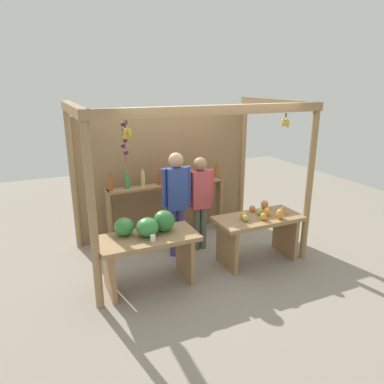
% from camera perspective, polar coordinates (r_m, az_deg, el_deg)
% --- Properties ---
extents(ground_plane, '(12.00, 12.00, 0.00)m').
position_cam_1_polar(ground_plane, '(6.04, -0.74, -9.48)').
color(ground_plane, gray).
rests_on(ground_plane, ground).
extents(market_stall, '(3.33, 2.00, 2.44)m').
position_cam_1_polar(market_stall, '(5.96, -2.58, 4.51)').
color(market_stall, '#99754C').
rests_on(market_stall, ground).
extents(fruit_counter_left, '(1.35, 0.65, 1.03)m').
position_cam_1_polar(fruit_counter_left, '(4.91, -6.99, -7.56)').
color(fruit_counter_left, '#99754C').
rests_on(fruit_counter_left, ground).
extents(fruit_counter_right, '(1.35, 0.64, 0.89)m').
position_cam_1_polar(fruit_counter_right, '(5.65, 10.54, -5.52)').
color(fruit_counter_right, '#99754C').
rests_on(fruit_counter_right, ground).
extents(bottle_shelf_unit, '(2.14, 0.22, 1.34)m').
position_cam_1_polar(bottle_shelf_unit, '(6.32, -3.96, -0.31)').
color(bottle_shelf_unit, '#99754C').
rests_on(bottle_shelf_unit, ground).
extents(vendor_man, '(0.48, 0.23, 1.69)m').
position_cam_1_polar(vendor_man, '(5.57, -2.51, -0.48)').
color(vendor_man, '#47377E').
rests_on(vendor_man, ground).
extents(vendor_woman, '(0.48, 0.21, 1.58)m').
position_cam_1_polar(vendor_woman, '(5.80, 1.29, -0.58)').
color(vendor_woman, '#535E4B').
rests_on(vendor_woman, ground).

